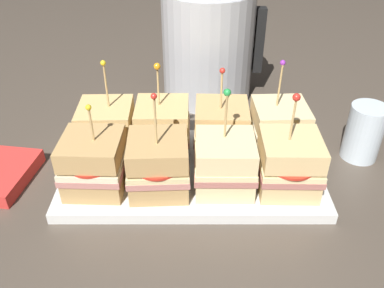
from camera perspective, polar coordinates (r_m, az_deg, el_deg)
The scene contains 12 objects.
ground_plane at distance 0.70m, azimuth 0.00°, elevation -4.40°, with size 6.00×6.00×0.00m, color #4C4238.
serving_platter at distance 0.69m, azimuth 0.00°, elevation -3.82°, with size 0.43×0.23×0.02m.
sandwich_front_far_left at distance 0.64m, azimuth -13.59°, elevation -2.68°, with size 0.10×0.10×0.15m.
sandwich_front_center_left at distance 0.62m, azimuth -4.71°, elevation -2.94°, with size 0.10×0.10×0.17m.
sandwich_front_center_right at distance 0.63m, azimuth 4.59°, elevation -2.75°, with size 0.09×0.09×0.17m.
sandwich_front_far_right at distance 0.64m, azimuth 13.44°, elevation -2.75°, with size 0.09×0.10×0.17m.
sandwich_back_far_left at distance 0.72m, azimuth -11.82°, elevation 2.01°, with size 0.10×0.10×0.17m.
sandwich_back_center_left at distance 0.71m, azimuth -4.13°, elevation 2.22°, with size 0.09×0.09×0.16m.
sandwich_back_center_right at distance 0.70m, azimuth 4.11°, elevation 2.09°, with size 0.10×0.10×0.16m.
sandwich_back_far_right at distance 0.72m, azimuth 12.05°, elevation 2.07°, with size 0.10×0.10×0.17m.
kettle_steel at distance 0.90m, azimuth 2.26°, elevation 13.87°, with size 0.22×0.20×0.26m.
drinking_glass at distance 0.78m, azimuth 23.00°, elevation 1.52°, with size 0.06×0.06×0.10m.
Camera 1 is at (-0.00, -0.54, 0.44)m, focal length 38.00 mm.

